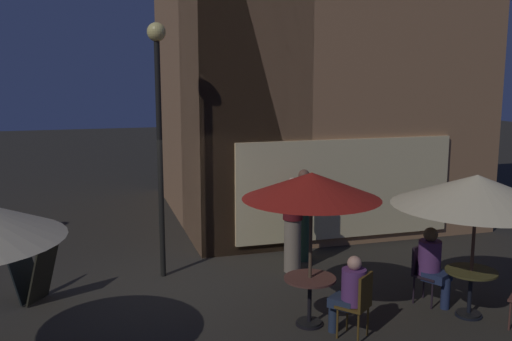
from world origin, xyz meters
name	(u,v)px	position (x,y,z in m)	size (l,w,h in m)	color
ground_plane	(165,287)	(0.00, 0.00, 0.00)	(60.00, 60.00, 0.00)	#2E2A23
cafe_building	(275,50)	(3.19, 3.67, 4.19)	(6.89, 7.18, 8.39)	#9F704A
street_lamp_near_corner	(158,105)	(0.04, 0.55, 3.11)	(0.32, 0.32, 4.50)	black
menu_sandwich_board	(33,273)	(-2.11, -0.05, 0.49)	(0.85, 0.81, 0.94)	black
cafe_table_0	(471,282)	(4.28, -2.50, 0.54)	(0.77, 0.77, 0.72)	black
cafe_table_2	(310,290)	(1.84, -2.11, 0.54)	(0.76, 0.76, 0.73)	black
patio_umbrella_0	(477,191)	(4.28, -2.50, 1.95)	(2.47, 2.47, 2.19)	black
patio_umbrella_2	(311,187)	(1.84, -2.11, 2.07)	(1.98, 1.98, 2.27)	black
cafe_chair_1	(424,269)	(3.91, -1.82, 0.56)	(0.54, 0.54, 0.93)	black
cafe_chair_3	(359,300)	(2.33, -2.71, 0.56)	(0.55, 0.55, 0.95)	#543A14
patron_seated_0	(432,261)	(3.98, -1.94, 0.71)	(0.49, 0.54, 1.26)	#212C4D
patron_seated_2	(350,291)	(2.24, -2.60, 0.67)	(0.50, 0.53, 1.18)	#222D42
patron_standing_3	(303,215)	(2.81, 0.67, 0.92)	(0.36, 0.36, 1.82)	#2A4931
patron_standing_4	(293,225)	(2.38, 0.12, 0.89)	(0.37, 0.37, 1.78)	gray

